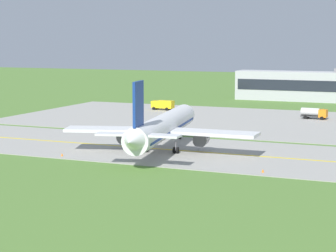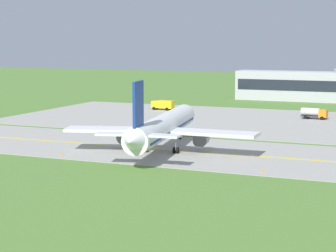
{
  "view_description": "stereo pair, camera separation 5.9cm",
  "coord_description": "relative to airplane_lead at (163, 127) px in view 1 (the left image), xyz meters",
  "views": [
    {
      "loc": [
        34.8,
        -97.35,
        18.63
      ],
      "look_at": [
        -6.91,
        0.82,
        4.0
      ],
      "focal_mm": 67.91,
      "sensor_mm": 36.0,
      "label": 1
    },
    {
      "loc": [
        34.86,
        -97.32,
        18.63
      ],
      "look_at": [
        -6.91,
        0.82,
        4.0
      ],
      "focal_mm": 67.91,
      "sensor_mm": 36.0,
      "label": 2
    }
  ],
  "objects": [
    {
      "name": "traffic_cone_near_edge",
      "position": [
        -5.67,
        13.93,
        -3.83
      ],
      "size": [
        0.44,
        0.44,
        0.6
      ],
      "primitive_type": "cone",
      "color": "orange",
      "rests_on": "ground"
    },
    {
      "name": "taxiway_centreline",
      "position": [
        6.83,
        1.67,
        -4.03
      ],
      "size": [
        220.0,
        0.6,
        0.01
      ],
      "primitive_type": "cube",
      "color": "yellow",
      "rests_on": "taxiway_strip"
    },
    {
      "name": "ground_plane",
      "position": [
        6.83,
        1.67,
        -4.13
      ],
      "size": [
        500.0,
        500.0,
        0.0
      ],
      "primitive_type": "plane",
      "color": "#517A33"
    },
    {
      "name": "traffic_cone_far_edge",
      "position": [
        19.77,
        -10.24,
        -3.83
      ],
      "size": [
        0.44,
        0.44,
        0.6
      ],
      "primitive_type": "cone",
      "color": "orange",
      "rests_on": "ground"
    },
    {
      "name": "taxiway_strip",
      "position": [
        6.83,
        1.67,
        -4.08
      ],
      "size": [
        240.0,
        28.0,
        0.1
      ],
      "primitive_type": "cube",
      "color": "#9E9B93",
      "rests_on": "ground"
    },
    {
      "name": "terminal_building",
      "position": [
        6.53,
        97.29,
        0.35
      ],
      "size": [
        45.1,
        8.39,
        10.09
      ],
      "color": "#B2B2B7",
      "rests_on": "ground"
    },
    {
      "name": "service_truck_pushback",
      "position": [
        -24.72,
        56.95,
        -2.6
      ],
      "size": [
        6.1,
        2.59,
        2.6
      ],
      "color": "yellow",
      "rests_on": "ground"
    },
    {
      "name": "apron_pad",
      "position": [
        16.83,
        43.67,
        -4.08
      ],
      "size": [
        140.0,
        52.0,
        0.1
      ],
      "primitive_type": "cube",
      "color": "#9E9B93",
      "rests_on": "ground"
    },
    {
      "name": "traffic_cone_mid_edge",
      "position": [
        -12.93,
        -10.55,
        -3.83
      ],
      "size": [
        0.44,
        0.44,
        0.6
      ],
      "primitive_type": "cone",
      "color": "orange",
      "rests_on": "ground"
    },
    {
      "name": "service_truck_baggage",
      "position": [
        15.49,
        53.23,
        -2.6
      ],
      "size": [
        6.14,
        2.71,
        2.65
      ],
      "color": "orange",
      "rests_on": "ground"
    },
    {
      "name": "airplane_lead",
      "position": [
        0.0,
        0.0,
        0.0
      ],
      "size": [
        32.2,
        39.54,
        12.7
      ],
      "color": "white",
      "rests_on": "ground"
    }
  ]
}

